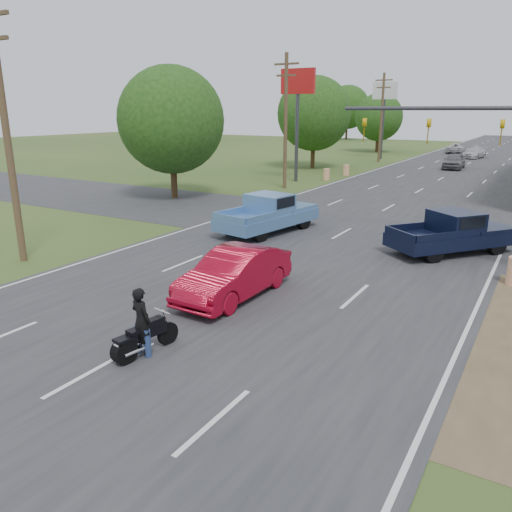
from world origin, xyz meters
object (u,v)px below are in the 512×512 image
Objects in this scene: blue_pickup at (270,213)px; distant_car_white at (455,148)px; distant_car_silver at (474,153)px; red_convertible at (235,274)px; motorcycle at (141,339)px; navy_pickup at (455,232)px; rider at (141,324)px; distant_car_grey at (454,161)px.

distant_car_white is at bearing 100.53° from blue_pickup.
distant_car_white is at bearing 126.07° from distant_car_silver.
motorcycle is at bearing -85.62° from red_convertible.
navy_pickup is 1.18× the size of distant_car_silver.
red_convertible is at bearing -57.91° from blue_pickup.
rider is at bearing -80.08° from distant_car_silver.
motorcycle is at bearing -80.09° from distant_car_silver.
blue_pickup reaches higher than distant_car_silver.
rider is 0.36× the size of distant_car_silver.
red_convertible is at bearing -76.83° from rider.
navy_pickup is (5.18, 9.23, 0.13)m from red_convertible.
distant_car_silver is at bearing 135.46° from navy_pickup.
blue_pickup is 1.28× the size of distant_car_silver.
distant_car_grey reaches higher than motorcycle.
blue_pickup is at bearing -64.12° from rider.
red_convertible is 63.86m from distant_car_white.
distant_car_grey is at bearing -80.96° from distant_car_silver.
red_convertible reaches higher than distant_car_white.
distant_car_grey is (2.82, 34.29, -0.16)m from blue_pickup.
navy_pickup is at bearing 14.11° from blue_pickup.
blue_pickup reaches higher than distant_car_grey.
rider is at bearing -71.15° from navy_pickup.
rider is 0.28× the size of blue_pickup.
distant_car_grey is (-0.95, 47.49, -0.04)m from rider.
distant_car_silver is at bearing -79.16° from rider.
navy_pickup is 1.18× the size of distant_car_grey.
blue_pickup is at bearing -97.13° from distant_car_grey.
distant_car_silver is (0.00, 14.11, -0.12)m from distant_car_grey.
distant_car_silver is (-0.95, 61.60, -0.16)m from rider.
rider reaches higher than red_convertible.
motorcycle is 0.35× the size of navy_pickup.
navy_pickup reaches higher than distant_car_white.
blue_pickup is 48.49m from distant_car_silver.
distant_car_grey reaches higher than distant_car_white.
distant_car_white reaches higher than distant_car_silver.
navy_pickup reaches higher than motorcycle.
blue_pickup is (-3.51, 8.59, 0.18)m from red_convertible.
blue_pickup is 1.09× the size of navy_pickup.
distant_car_silver is at bearing 110.96° from distant_car_white.
rider is at bearing -91.29° from distant_car_grey.
rider is 47.50m from distant_car_grey.
navy_pickup reaches higher than rider.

